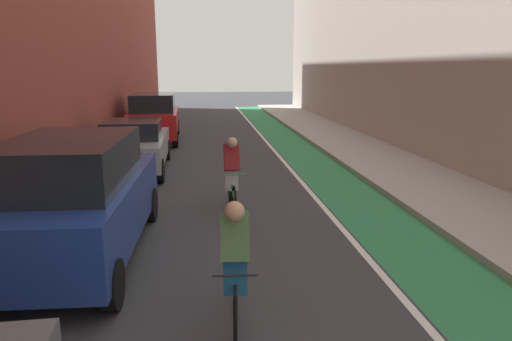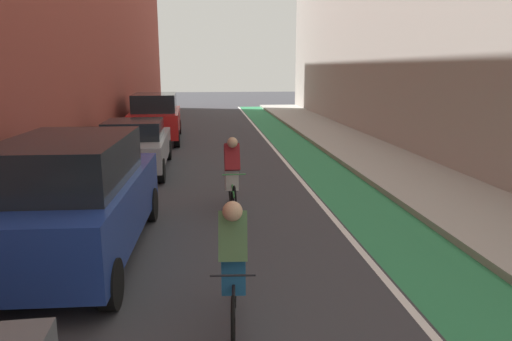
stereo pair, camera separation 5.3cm
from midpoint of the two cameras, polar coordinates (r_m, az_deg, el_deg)
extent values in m
plane|color=#38383D|center=(13.84, -3.62, -0.02)|extent=(93.00, 93.00, 0.00)
cube|color=#2D8451|center=(16.16, 6.35, 1.76)|extent=(1.60, 42.27, 0.00)
cube|color=white|center=(15.99, 3.20, 1.70)|extent=(0.12, 42.27, 0.00)
cube|color=#A8A59E|center=(16.76, 13.77, 2.10)|extent=(2.82, 42.27, 0.14)
cube|color=#B2ADA3|center=(19.39, 19.87, 14.86)|extent=(2.40, 38.27, 8.06)
cube|color=navy|center=(7.93, -21.06, -4.43)|extent=(2.07, 4.67, 0.95)
cube|color=black|center=(7.53, -22.02, 0.90)|extent=(1.78, 2.82, 0.75)
cylinder|color=black|center=(9.93, -22.94, -4.11)|extent=(0.24, 0.67, 0.66)
cylinder|color=black|center=(9.51, -12.73, -4.11)|extent=(0.24, 0.67, 0.66)
cylinder|color=black|center=(6.28, -17.32, -13.28)|extent=(0.24, 0.67, 0.66)
cube|color=#9EA0A8|center=(14.12, -14.48, 2.67)|extent=(1.87, 4.35, 0.70)
cube|color=black|center=(13.83, -14.72, 4.86)|extent=(1.61, 1.84, 0.55)
cylinder|color=black|center=(15.87, -16.64, 2.31)|extent=(0.23, 0.66, 0.66)
cylinder|color=black|center=(15.68, -10.75, 2.50)|extent=(0.23, 0.66, 0.66)
cylinder|color=black|center=(12.77, -18.89, -0.23)|extent=(0.23, 0.66, 0.66)
cylinder|color=black|center=(12.54, -11.58, -0.04)|extent=(0.23, 0.66, 0.66)
cube|color=red|center=(19.87, -12.13, 5.91)|extent=(2.07, 4.74, 0.95)
cube|color=black|center=(19.56, -12.28, 8.16)|extent=(1.78, 2.86, 0.75)
cylinder|color=black|center=(21.77, -14.07, 5.11)|extent=(0.24, 0.67, 0.66)
cylinder|color=black|center=(21.66, -9.45, 5.28)|extent=(0.24, 0.67, 0.66)
cylinder|color=black|center=(18.25, -15.17, 3.68)|extent=(0.24, 0.67, 0.66)
cylinder|color=black|center=(18.12, -9.66, 3.88)|extent=(0.24, 0.67, 0.66)
torus|color=black|center=(5.15, -2.52, -18.73)|extent=(0.09, 0.66, 0.66)
torus|color=black|center=(6.08, -2.43, -13.58)|extent=(0.09, 0.66, 0.66)
cylinder|color=black|center=(5.51, -2.49, -13.93)|extent=(0.11, 0.96, 0.33)
cylinder|color=black|center=(5.64, -2.48, -12.37)|extent=(0.04, 0.12, 0.55)
cylinder|color=black|center=(4.96, -2.58, -12.82)|extent=(0.48, 0.06, 0.02)
cube|color=#1E598C|center=(5.54, -2.50, -12.06)|extent=(0.30, 0.26, 0.56)
cube|color=#4C7247|center=(5.24, -2.56, -8.07)|extent=(0.35, 0.42, 0.60)
sphere|color=tan|center=(4.98, -2.61, -5.04)|extent=(0.22, 0.22, 0.22)
torus|color=black|center=(9.49, -2.51, -3.84)|extent=(0.06, 0.66, 0.66)
torus|color=black|center=(10.50, -3.04, -2.24)|extent=(0.06, 0.66, 0.66)
cylinder|color=#338C3F|center=(9.93, -2.80, -1.78)|extent=(0.07, 0.96, 0.33)
cylinder|color=#338C3F|center=(10.09, -2.90, -1.08)|extent=(0.04, 0.12, 0.55)
cylinder|color=#338C3F|center=(9.42, -2.59, -0.50)|extent=(0.48, 0.04, 0.02)
cube|color=beige|center=(10.00, -2.86, -0.80)|extent=(0.29, 0.25, 0.56)
cube|color=maroon|center=(9.78, -2.83, 1.66)|extent=(0.33, 0.41, 0.60)
sphere|color=tan|center=(9.57, -2.77, 3.48)|extent=(0.22, 0.22, 0.22)
camera|label=1|loc=(0.03, -89.82, 0.04)|focal=32.41mm
camera|label=2|loc=(0.03, 90.18, -0.04)|focal=32.41mm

